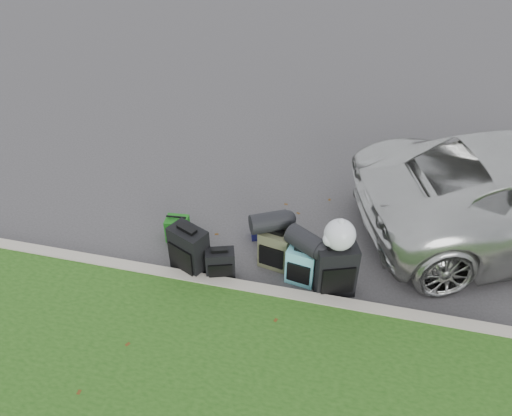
% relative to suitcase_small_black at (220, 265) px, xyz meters
% --- Properties ---
extents(ground, '(120.00, 120.00, 0.00)m').
position_rel_suitcase_small_black_xyz_m(ground, '(0.37, 0.80, -0.25)').
color(ground, '#383535').
rests_on(ground, ground).
extents(curb, '(120.00, 0.18, 0.15)m').
position_rel_suitcase_small_black_xyz_m(curb, '(0.37, -0.20, -0.18)').
color(curb, '#9E937F').
rests_on(curb, ground).
extents(suitcase_small_black, '(0.45, 0.33, 0.50)m').
position_rel_suitcase_small_black_xyz_m(suitcase_small_black, '(0.00, 0.00, 0.00)').
color(suitcase_small_black, black).
rests_on(suitcase_small_black, ground).
extents(suitcase_large_black_left, '(0.60, 0.50, 0.75)m').
position_rel_suitcase_small_black_xyz_m(suitcase_large_black_left, '(-0.46, 0.05, 0.12)').
color(suitcase_large_black_left, black).
rests_on(suitcase_large_black_left, ground).
extents(suitcase_olive, '(0.48, 0.35, 0.60)m').
position_rel_suitcase_small_black_xyz_m(suitcase_olive, '(0.68, 0.45, 0.05)').
color(suitcase_olive, '#3D3E28').
rests_on(suitcase_olive, ground).
extents(suitcase_teal, '(0.43, 0.29, 0.57)m').
position_rel_suitcase_small_black_xyz_m(suitcase_teal, '(1.10, 0.21, 0.03)').
color(suitcase_teal, teal).
rests_on(suitcase_teal, ground).
extents(suitcase_large_black_right, '(0.61, 0.48, 0.80)m').
position_rel_suitcase_small_black_xyz_m(suitcase_large_black_right, '(1.56, 0.12, 0.15)').
color(suitcase_large_black_right, black).
rests_on(suitcase_large_black_right, ground).
extents(tote_green, '(0.36, 0.30, 0.38)m').
position_rel_suitcase_small_black_xyz_m(tote_green, '(-0.89, 0.68, -0.06)').
color(tote_green, '#196716').
rests_on(tote_green, ground).
extents(tote_navy, '(0.31, 0.28, 0.28)m').
position_rel_suitcase_small_black_xyz_m(tote_navy, '(0.33, 1.00, -0.11)').
color(tote_navy, '#16174F').
rests_on(tote_navy, ground).
extents(duffel_left, '(0.59, 0.49, 0.28)m').
position_rel_suitcase_small_black_xyz_m(duffel_left, '(0.58, 0.49, 0.49)').
color(duffel_left, black).
rests_on(duffel_left, suitcase_olive).
extents(duffel_right, '(0.59, 0.51, 0.29)m').
position_rel_suitcase_small_black_xyz_m(duffel_right, '(1.12, 0.24, 0.46)').
color(duffel_right, black).
rests_on(duffel_right, suitcase_teal).
extents(trash_bag, '(0.41, 0.41, 0.41)m').
position_rel_suitcase_small_black_xyz_m(trash_bag, '(1.56, 0.13, 0.75)').
color(trash_bag, silver).
rests_on(trash_bag, suitcase_large_black_right).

